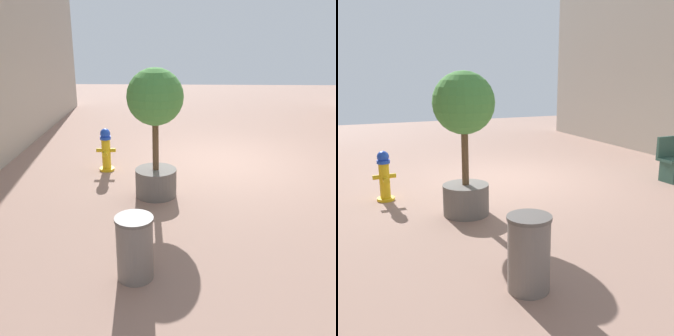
% 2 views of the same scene
% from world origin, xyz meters
% --- Properties ---
extents(ground_plane, '(23.40, 23.40, 0.00)m').
position_xyz_m(ground_plane, '(0.00, 0.00, 0.00)').
color(ground_plane, '#9E7A6B').
extents(fire_hydrant, '(0.41, 0.38, 0.91)m').
position_xyz_m(fire_hydrant, '(2.61, 0.54, 0.46)').
color(fire_hydrant, gold).
rests_on(fire_hydrant, ground_plane).
extents(planter_tree, '(0.97, 0.97, 2.29)m').
position_xyz_m(planter_tree, '(1.49, 1.82, 1.44)').
color(planter_tree, slate).
rests_on(planter_tree, ground_plane).
extents(trash_bin, '(0.47, 0.47, 0.83)m').
position_xyz_m(trash_bin, '(1.60, 4.35, 0.41)').
color(trash_bin, slate).
rests_on(trash_bin, ground_plane).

